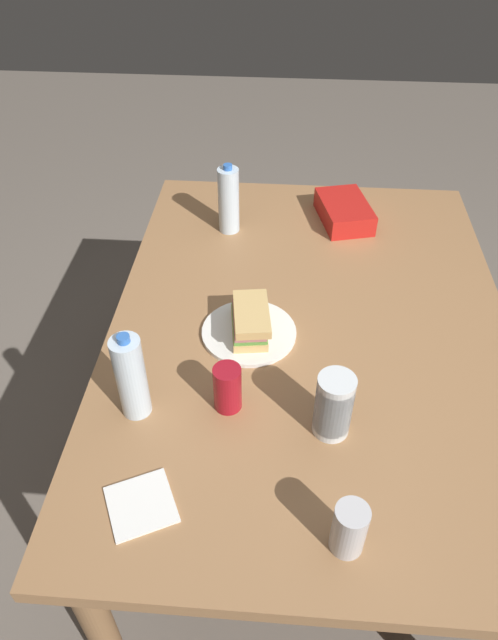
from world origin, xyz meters
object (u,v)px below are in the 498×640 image
object	(u,v)px
soda_can_red	(227,388)
soda_can_silver	(349,529)
chip_bag	(344,211)
sandwich	(250,320)
water_bottle_spare	(131,377)
paper_plate	(249,332)
dining_table	(309,345)
plastic_cup_stack	(334,405)
water_bottle_tall	(229,200)

from	to	relation	value
soda_can_red	soda_can_silver	bearing A→B (deg)	38.67
soda_can_red	chip_bag	xyz separation A→B (m)	(-0.83, 0.31, -0.03)
sandwich	soda_can_silver	xyz separation A→B (m)	(0.57, 0.23, 0.01)
water_bottle_spare	soda_can_silver	bearing A→B (deg)	57.83
paper_plate	water_bottle_spare	distance (m)	0.38
dining_table	chip_bag	distance (m)	0.56
soda_can_red	soda_can_silver	size ratio (longest dim) A/B	1.00
plastic_cup_stack	water_bottle_spare	distance (m)	0.45
water_bottle_tall	plastic_cup_stack	xyz separation A→B (m)	(0.80, 0.31, -0.03)
soda_can_red	soda_can_silver	world-z (taller)	same
chip_bag	water_bottle_tall	bearing A→B (deg)	88.21
soda_can_red	soda_can_silver	xyz separation A→B (m)	(0.33, 0.26, 0.00)
soda_can_red	chip_bag	size ratio (longest dim) A/B	0.53
plastic_cup_stack	water_bottle_spare	world-z (taller)	water_bottle_spare
water_bottle_spare	plastic_cup_stack	bearing A→B (deg)	87.05
chip_bag	plastic_cup_stack	bearing A→B (deg)	161.23
paper_plate	chip_bag	bearing A→B (deg)	154.57
paper_plate	water_bottle_tall	world-z (taller)	water_bottle_tall
paper_plate	chip_bag	world-z (taller)	chip_bag
paper_plate	water_bottle_tall	xyz separation A→B (m)	(-0.50, -0.10, 0.10)
paper_plate	soda_can_silver	xyz separation A→B (m)	(0.57, 0.23, 0.05)
chip_bag	water_bottle_tall	world-z (taller)	water_bottle_tall
water_bottle_spare	soda_can_red	bearing A→B (deg)	97.79
plastic_cup_stack	soda_can_silver	bearing A→B (deg)	4.53
paper_plate	sandwich	size ratio (longest dim) A/B	1.32
paper_plate	soda_can_silver	bearing A→B (deg)	21.82
paper_plate	water_bottle_spare	xyz separation A→B (m)	(0.28, -0.24, 0.11)
paper_plate	sandwich	bearing A→B (deg)	34.38
plastic_cup_stack	soda_can_silver	size ratio (longest dim) A/B	1.37
water_bottle_tall	plastic_cup_stack	bearing A→B (deg)	21.23
dining_table	soda_can_red	bearing A→B (deg)	-33.06
dining_table	water_bottle_spare	size ratio (longest dim) A/B	6.42
water_bottle_tall	water_bottle_spare	size ratio (longest dim) A/B	0.98
paper_plate	soda_can_red	size ratio (longest dim) A/B	2.08
sandwich	water_bottle_spare	distance (m)	0.37
chip_bag	water_bottle_spare	xyz separation A→B (m)	(0.86, -0.52, 0.08)
plastic_cup_stack	dining_table	bearing A→B (deg)	-173.14
soda_can_red	chip_bag	world-z (taller)	soda_can_red
sandwich	soda_can_red	world-z (taller)	soda_can_red
water_bottle_tall	plastic_cup_stack	world-z (taller)	water_bottle_tall
paper_plate	soda_can_red	world-z (taller)	soda_can_red
soda_can_red	plastic_cup_stack	xyz separation A→B (m)	(0.05, 0.24, 0.02)
dining_table	plastic_cup_stack	world-z (taller)	plastic_cup_stack
soda_can_red	water_bottle_tall	world-z (taller)	water_bottle_tall
chip_bag	plastic_cup_stack	size ratio (longest dim) A/B	1.38
chip_bag	plastic_cup_stack	world-z (taller)	plastic_cup_stack
plastic_cup_stack	paper_plate	bearing A→B (deg)	-145.29
plastic_cup_stack	chip_bag	bearing A→B (deg)	175.46
water_bottle_tall	water_bottle_spare	xyz separation A→B (m)	(0.78, -0.14, 0.00)
dining_table	plastic_cup_stack	xyz separation A→B (m)	(0.35, 0.04, 0.17)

